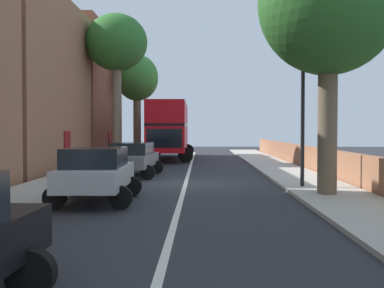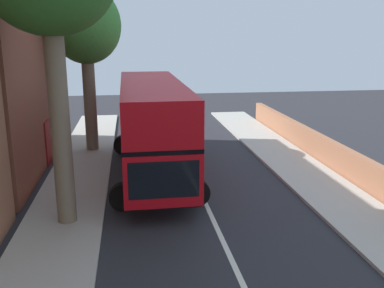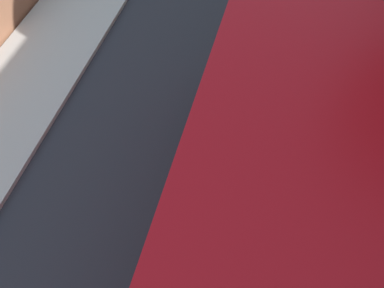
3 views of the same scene
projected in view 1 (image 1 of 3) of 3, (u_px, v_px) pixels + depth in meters
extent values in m
plane|color=#28282D|center=(186.00, 184.00, 19.31)|extent=(84.00, 84.00, 0.00)
cube|color=silver|center=(186.00, 183.00, 19.31)|extent=(0.16, 54.00, 0.01)
cube|color=#B2ADA3|center=(65.00, 182.00, 19.40)|extent=(2.60, 60.00, 0.12)
cube|color=#B2ADA3|center=(308.00, 182.00, 19.22)|extent=(2.60, 60.00, 0.12)
cube|color=#9E6647|center=(29.00, 83.00, 25.32)|extent=(4.00, 11.52, 9.26)
cube|color=maroon|center=(67.00, 151.00, 25.39)|extent=(0.08, 1.10, 2.10)
cube|color=brown|center=(84.00, 93.00, 37.31)|extent=(4.00, 11.52, 10.01)
cube|color=maroon|center=(110.00, 144.00, 37.39)|extent=(0.08, 1.10, 2.10)
cube|color=#9E6647|center=(347.00, 168.00, 19.17)|extent=(0.36, 54.00, 1.27)
cube|color=red|center=(169.00, 138.00, 34.93)|extent=(2.61, 10.74, 1.70)
cube|color=black|center=(169.00, 125.00, 34.90)|extent=(2.63, 10.64, 0.16)
cube|color=red|center=(169.00, 114.00, 34.88)|extent=(2.61, 10.74, 1.50)
cube|color=black|center=(164.00, 138.00, 29.59)|extent=(2.20, 0.08, 1.19)
cylinder|color=black|center=(186.00, 155.00, 31.31)|extent=(1.00, 0.31, 1.00)
cylinder|color=black|center=(147.00, 155.00, 31.33)|extent=(1.00, 0.31, 1.00)
cylinder|color=black|center=(188.00, 150.00, 38.59)|extent=(1.00, 0.31, 1.00)
cylinder|color=black|center=(156.00, 150.00, 38.61)|extent=(1.00, 0.31, 1.00)
cylinder|color=black|center=(31.00, 274.00, 6.17)|extent=(0.65, 0.24, 0.64)
cube|color=slate|center=(134.00, 160.00, 22.24)|extent=(1.93, 4.60, 0.56)
cube|color=black|center=(133.00, 148.00, 21.99)|extent=(1.70, 2.56, 0.55)
cylinder|color=black|center=(122.00, 167.00, 23.71)|extent=(0.65, 0.25, 0.64)
cylinder|color=black|center=(157.00, 167.00, 23.59)|extent=(0.65, 0.25, 0.64)
cylinder|color=black|center=(108.00, 172.00, 20.91)|extent=(0.65, 0.25, 0.64)
cylinder|color=black|center=(148.00, 172.00, 20.79)|extent=(0.65, 0.25, 0.64)
cube|color=#B7BABF|center=(97.00, 176.00, 14.32)|extent=(1.86, 4.16, 0.60)
cube|color=black|center=(95.00, 157.00, 14.10)|extent=(1.67, 2.31, 0.56)
cylinder|color=black|center=(77.00, 187.00, 15.61)|extent=(0.65, 0.24, 0.64)
cylinder|color=black|center=(132.00, 186.00, 15.62)|extent=(0.65, 0.24, 0.64)
cylinder|color=black|center=(55.00, 198.00, 13.05)|extent=(0.65, 0.24, 0.64)
cylinder|color=black|center=(121.00, 198.00, 13.06)|extent=(0.65, 0.24, 0.64)
cylinder|color=#7A6B56|center=(137.00, 121.00, 39.43)|extent=(0.63, 0.63, 5.44)
ellipsoid|color=#387F33|center=(137.00, 78.00, 39.32)|extent=(3.48, 3.48, 3.79)
cylinder|color=#7A6B56|center=(117.00, 110.00, 30.42)|extent=(0.60, 0.60, 6.60)
ellipsoid|color=#2D6B28|center=(116.00, 42.00, 30.29)|extent=(3.91, 3.91, 3.60)
cylinder|color=brown|center=(328.00, 116.00, 15.27)|extent=(0.61, 0.61, 4.98)
ellipsoid|color=#2D6B28|center=(329.00, 2.00, 15.17)|extent=(4.46, 4.46, 4.63)
cylinder|color=black|center=(303.00, 103.00, 17.33)|extent=(0.14, 0.14, 6.00)
sphere|color=silver|center=(303.00, 16.00, 17.23)|extent=(0.32, 0.32, 0.32)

